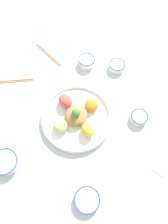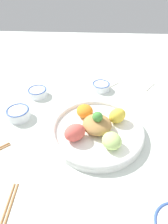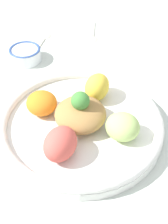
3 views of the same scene
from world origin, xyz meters
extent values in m
plane|color=silver|center=(0.00, 0.00, 0.00)|extent=(2.40, 2.40, 0.00)
cylinder|color=white|center=(0.02, 0.04, 0.01)|extent=(0.35, 0.35, 0.02)
torus|color=white|center=(0.02, 0.04, 0.03)|extent=(0.35, 0.35, 0.02)
ellipsoid|color=yellow|center=(-0.03, 0.11, 0.05)|extent=(0.08, 0.09, 0.06)
ellipsoid|color=orange|center=(-0.06, -0.01, 0.04)|extent=(0.09, 0.09, 0.05)
ellipsoid|color=#E55B51|center=(0.07, -0.04, 0.05)|extent=(0.09, 0.10, 0.06)
ellipsoid|color=#B7DB7A|center=(0.09, 0.09, 0.05)|extent=(0.09, 0.09, 0.05)
ellipsoid|color=#AD7F47|center=(0.02, 0.04, 0.05)|extent=(0.11, 0.11, 0.05)
sphere|color=#478E3D|center=(0.02, 0.04, 0.08)|extent=(0.04, 0.04, 0.04)
cylinder|color=white|center=(-0.29, 0.06, 0.02)|extent=(0.09, 0.09, 0.03)
torus|color=#38569E|center=(-0.29, 0.06, 0.03)|extent=(0.09, 0.09, 0.01)
cylinder|color=white|center=(-0.29, 0.06, 0.03)|extent=(0.07, 0.07, 0.00)
cube|color=beige|center=(-0.33, 0.31, 0.00)|extent=(0.08, 0.06, 0.01)
ellipsoid|color=beige|center=(-0.28, 0.27, 0.00)|extent=(0.05, 0.05, 0.01)
cube|color=beige|center=(-0.33, 0.12, 0.00)|extent=(0.07, 0.07, 0.01)
ellipsoid|color=beige|center=(-0.37, 0.16, 0.00)|extent=(0.05, 0.05, 0.01)
camera|label=1|loc=(0.00, 0.34, 0.88)|focal=30.00mm
camera|label=2|loc=(0.51, 0.02, 0.52)|focal=30.00mm
camera|label=3|loc=(0.40, -0.21, 0.49)|focal=50.00mm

